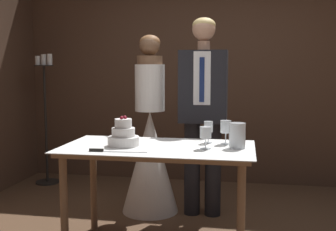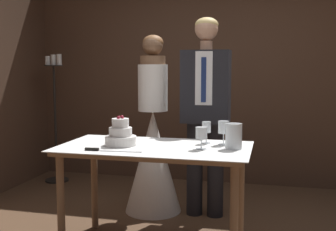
{
  "view_description": "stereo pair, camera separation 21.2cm",
  "coord_description": "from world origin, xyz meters",
  "px_view_note": "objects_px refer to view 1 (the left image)",
  "views": [
    {
      "loc": [
        0.39,
        -3.03,
        1.38
      ],
      "look_at": [
        -0.24,
        0.41,
        0.99
      ],
      "focal_mm": 45.0,
      "sensor_mm": 36.0,
      "label": 1
    },
    {
      "loc": [
        0.6,
        -2.98,
        1.38
      ],
      "look_at": [
        -0.24,
        0.41,
        0.99
      ],
      "focal_mm": 45.0,
      "sensor_mm": 36.0,
      "label": 2
    }
  ],
  "objects_px": {
    "cake_table": "(158,159)",
    "groom": "(203,105)",
    "wine_glass_far": "(206,134)",
    "wine_glass_middle": "(226,128)",
    "hurricane_candle": "(237,136)",
    "cake_knife": "(107,151)",
    "tiered_cake": "(123,136)",
    "wine_glass_near": "(208,127)",
    "bride": "(150,149)",
    "candle_stand": "(46,119)"
  },
  "relations": [
    {
      "from": "hurricane_candle",
      "to": "bride",
      "type": "distance_m",
      "value": 1.19
    },
    {
      "from": "cake_knife",
      "to": "candle_stand",
      "type": "relative_size",
      "value": 0.27
    },
    {
      "from": "tiered_cake",
      "to": "wine_glass_far",
      "type": "relative_size",
      "value": 1.46
    },
    {
      "from": "bride",
      "to": "groom",
      "type": "bearing_deg",
      "value": -0.05
    },
    {
      "from": "wine_glass_near",
      "to": "groom",
      "type": "distance_m",
      "value": 0.65
    },
    {
      "from": "bride",
      "to": "wine_glass_near",
      "type": "bearing_deg",
      "value": -46.05
    },
    {
      "from": "hurricane_candle",
      "to": "bride",
      "type": "height_order",
      "value": "bride"
    },
    {
      "from": "tiered_cake",
      "to": "wine_glass_far",
      "type": "height_order",
      "value": "tiered_cake"
    },
    {
      "from": "cake_table",
      "to": "tiered_cake",
      "type": "relative_size",
      "value": 6.06
    },
    {
      "from": "cake_knife",
      "to": "bride",
      "type": "height_order",
      "value": "bride"
    },
    {
      "from": "candle_stand",
      "to": "cake_knife",
      "type": "bearing_deg",
      "value": -53.28
    },
    {
      "from": "candle_stand",
      "to": "wine_glass_middle",
      "type": "bearing_deg",
      "value": -32.84
    },
    {
      "from": "wine_glass_near",
      "to": "candle_stand",
      "type": "distance_m",
      "value": 2.48
    },
    {
      "from": "wine_glass_far",
      "to": "bride",
      "type": "xyz_separation_m",
      "value": [
        -0.61,
        0.87,
        -0.3
      ]
    },
    {
      "from": "groom",
      "to": "cake_knife",
      "type": "bearing_deg",
      "value": -116.75
    },
    {
      "from": "tiered_cake",
      "to": "candle_stand",
      "type": "height_order",
      "value": "candle_stand"
    },
    {
      "from": "bride",
      "to": "candle_stand",
      "type": "distance_m",
      "value": 1.64
    },
    {
      "from": "cake_table",
      "to": "groom",
      "type": "relative_size",
      "value": 0.78
    },
    {
      "from": "wine_glass_far",
      "to": "hurricane_candle",
      "type": "relative_size",
      "value": 0.87
    },
    {
      "from": "cake_table",
      "to": "candle_stand",
      "type": "distance_m",
      "value": 2.33
    },
    {
      "from": "cake_table",
      "to": "candle_stand",
      "type": "relative_size",
      "value": 0.92
    },
    {
      "from": "wine_glass_middle",
      "to": "wine_glass_far",
      "type": "distance_m",
      "value": 0.26
    },
    {
      "from": "cake_knife",
      "to": "hurricane_candle",
      "type": "bearing_deg",
      "value": 14.37
    },
    {
      "from": "wine_glass_middle",
      "to": "candle_stand",
      "type": "distance_m",
      "value": 2.61
    },
    {
      "from": "wine_glass_far",
      "to": "tiered_cake",
      "type": "bearing_deg",
      "value": 179.79
    },
    {
      "from": "wine_glass_middle",
      "to": "hurricane_candle",
      "type": "relative_size",
      "value": 0.99
    },
    {
      "from": "candle_stand",
      "to": "cake_table",
      "type": "bearing_deg",
      "value": -43.25
    },
    {
      "from": "wine_glass_far",
      "to": "groom",
      "type": "bearing_deg",
      "value": 96.94
    },
    {
      "from": "cake_table",
      "to": "cake_knife",
      "type": "height_order",
      "value": "cake_knife"
    },
    {
      "from": "candle_stand",
      "to": "groom",
      "type": "bearing_deg",
      "value": -21.17
    },
    {
      "from": "wine_glass_far",
      "to": "wine_glass_near",
      "type": "bearing_deg",
      "value": 90.31
    },
    {
      "from": "wine_glass_near",
      "to": "cake_knife",
      "type": "bearing_deg",
      "value": -144.33
    },
    {
      "from": "wine_glass_far",
      "to": "wine_glass_middle",
      "type": "bearing_deg",
      "value": 58.4
    },
    {
      "from": "wine_glass_far",
      "to": "candle_stand",
      "type": "xyz_separation_m",
      "value": [
        -2.05,
        1.63,
        -0.14
      ]
    },
    {
      "from": "cake_knife",
      "to": "wine_glass_middle",
      "type": "height_order",
      "value": "wine_glass_middle"
    },
    {
      "from": "wine_glass_near",
      "to": "cake_table",
      "type": "bearing_deg",
      "value": -149.59
    },
    {
      "from": "hurricane_candle",
      "to": "groom",
      "type": "height_order",
      "value": "groom"
    },
    {
      "from": "hurricane_candle",
      "to": "bride",
      "type": "relative_size",
      "value": 0.11
    },
    {
      "from": "cake_knife",
      "to": "wine_glass_middle",
      "type": "xyz_separation_m",
      "value": [
        0.8,
        0.45,
        0.12
      ]
    },
    {
      "from": "wine_glass_near",
      "to": "groom",
      "type": "xyz_separation_m",
      "value": [
        -0.11,
        0.63,
        0.11
      ]
    },
    {
      "from": "wine_glass_middle",
      "to": "hurricane_candle",
      "type": "height_order",
      "value": "hurricane_candle"
    },
    {
      "from": "wine_glass_far",
      "to": "groom",
      "type": "distance_m",
      "value": 0.89
    },
    {
      "from": "tiered_cake",
      "to": "wine_glass_middle",
      "type": "bearing_deg",
      "value": 16.04
    },
    {
      "from": "cake_table",
      "to": "wine_glass_middle",
      "type": "xyz_separation_m",
      "value": [
        0.49,
        0.18,
        0.22
      ]
    },
    {
      "from": "cake_table",
      "to": "wine_glass_middle",
      "type": "height_order",
      "value": "wine_glass_middle"
    },
    {
      "from": "hurricane_candle",
      "to": "groom",
      "type": "relative_size",
      "value": 0.1
    },
    {
      "from": "bride",
      "to": "candle_stand",
      "type": "bearing_deg",
      "value": 152.43
    },
    {
      "from": "wine_glass_far",
      "to": "cake_knife",
      "type": "bearing_deg",
      "value": -160.67
    },
    {
      "from": "hurricane_candle",
      "to": "cake_knife",
      "type": "bearing_deg",
      "value": -161.21
    },
    {
      "from": "wine_glass_middle",
      "to": "wine_glass_far",
      "type": "bearing_deg",
      "value": -121.6
    }
  ]
}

